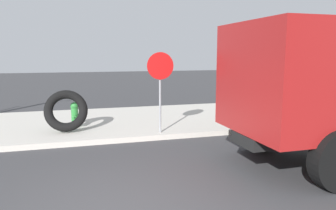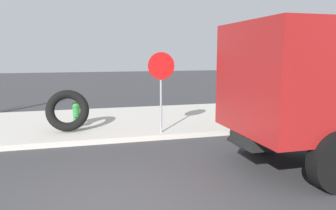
% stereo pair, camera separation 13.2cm
% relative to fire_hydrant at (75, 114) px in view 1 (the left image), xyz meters
% --- Properties ---
extents(sidewalk_curb, '(36.00, 5.00, 0.15)m').
position_rel_fire_hydrant_xyz_m(sidewalk_curb, '(0.60, 0.84, -0.49)').
color(sidewalk_curb, '#BCB7AD').
rests_on(sidewalk_curb, ground).
extents(fire_hydrant, '(0.24, 0.54, 0.78)m').
position_rel_fire_hydrant_xyz_m(fire_hydrant, '(0.00, 0.00, 0.00)').
color(fire_hydrant, '#2D8438').
rests_on(fire_hydrant, sidewalk_curb).
extents(loose_tire, '(1.25, 0.73, 1.23)m').
position_rel_fire_hydrant_xyz_m(loose_tire, '(-0.24, -0.51, 0.20)').
color(loose_tire, black).
rests_on(loose_tire, sidewalk_curb).
extents(stop_sign, '(0.76, 0.08, 2.28)m').
position_rel_fire_hydrant_xyz_m(stop_sign, '(2.35, -1.38, 1.17)').
color(stop_sign, gray).
rests_on(stop_sign, sidewalk_curb).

